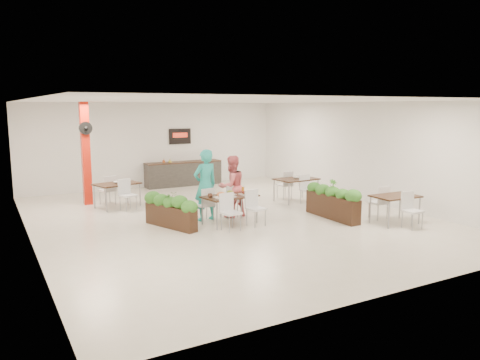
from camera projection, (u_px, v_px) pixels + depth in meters
name	position (u px, v px, depth m)	size (l,w,h in m)	color
ground	(228.00, 218.00, 12.93)	(12.00, 12.00, 0.00)	beige
room_shell	(228.00, 146.00, 12.62)	(10.10, 12.10, 3.22)	white
red_column	(86.00, 152.00, 14.51)	(0.40, 0.41, 3.20)	red
service_counter	(184.00, 173.00, 18.21)	(3.00, 0.64, 2.20)	#2A2825
main_table	(230.00, 200.00, 12.22)	(1.50, 1.77, 0.92)	black
diner_man	(205.00, 185.00, 12.55)	(0.70, 0.46, 1.93)	teal
diner_woman	(232.00, 186.00, 12.95)	(0.84, 0.65, 1.72)	#F36C73
planter_left	(171.00, 208.00, 11.85)	(0.88, 1.70, 0.93)	black
planter_right	(332.00, 200.00, 12.84)	(0.43, 2.07, 1.08)	black
side_table_a	(117.00, 187.00, 14.21)	(1.45, 1.67, 0.92)	black
side_table_b	(296.00, 182.00, 15.15)	(1.39, 1.65, 0.92)	black
side_table_c	(395.00, 200.00, 12.25)	(1.22, 1.63, 0.92)	black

